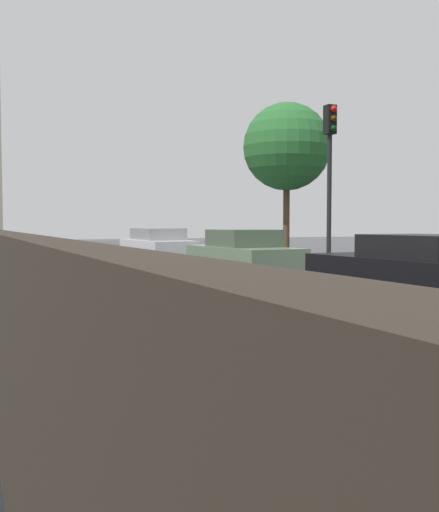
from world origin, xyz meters
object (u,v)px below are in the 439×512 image
car_black_far_ahead (416,273)px  traffic_light (330,160)px  car_white_near_kerb (157,245)px  street_tree_mid (287,147)px  car_green_mid_road (243,255)px

car_black_far_ahead → traffic_light: 5.78m
car_white_near_kerb → street_tree_mid: (4.26, -2.93, 3.77)m
car_green_mid_road → car_white_near_kerb: bearing=87.6°
car_black_far_ahead → car_green_mid_road: bearing=88.2°
car_green_mid_road → street_tree_mid: street_tree_mid is taller
traffic_light → street_tree_mid: (2.67, 6.86, 1.25)m
car_green_mid_road → car_black_far_ahead: bearing=-91.6°
car_white_near_kerb → car_black_far_ahead: 14.76m
car_white_near_kerb → car_black_far_ahead: size_ratio=1.03×
car_white_near_kerb → car_green_mid_road: size_ratio=1.11×
car_white_near_kerb → street_tree_mid: 6.40m
street_tree_mid → car_green_mid_road: bearing=-130.6°
car_black_far_ahead → traffic_light: bearing=70.4°
car_white_near_kerb → car_green_mid_road: car_green_mid_road is taller
car_green_mid_road → traffic_light: 3.53m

